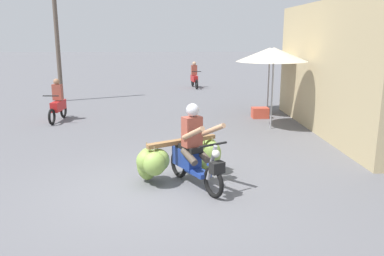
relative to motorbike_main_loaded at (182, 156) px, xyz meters
The scene contains 8 objects.
ground_plane 0.90m from the motorbike_main_loaded, 135.73° to the right, with size 120.00×120.00×0.00m, color slate.
motorbike_main_loaded is the anchor object (origin of this frame).
motorbike_distant_ahead_left 13.95m from the motorbike_main_loaded, 85.58° to the left, with size 0.51×1.62×1.40m.
motorbike_distant_ahead_right 6.98m from the motorbike_main_loaded, 124.34° to the left, with size 0.50×1.62×1.40m.
market_umbrella_near_shop 7.55m from the motorbike_main_loaded, 63.43° to the left, with size 2.37×2.37×2.35m.
market_umbrella_further_along 5.40m from the motorbike_main_loaded, 56.34° to the left, with size 1.98×1.98×2.43m.
produce_crate 6.52m from the motorbike_main_loaded, 63.88° to the left, with size 0.56×0.40×0.36m, color #CC4C38.
utility_pole 11.33m from the motorbike_main_loaded, 116.58° to the left, with size 0.18×0.18×6.36m, color brown.
Camera 1 is at (0.34, -6.79, 2.79)m, focal length 36.84 mm.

